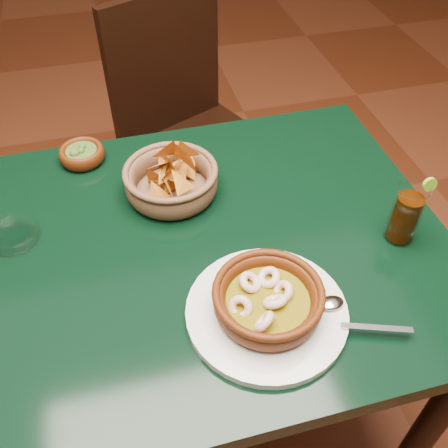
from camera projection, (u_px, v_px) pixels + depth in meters
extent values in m
plane|color=#471C0C|center=(178.00, 413.00, 1.53)|extent=(7.00, 7.00, 0.00)
cube|color=black|center=(155.00, 257.00, 1.01)|extent=(1.20, 0.80, 0.04)
cylinder|color=black|center=(428.00, 428.00, 1.14)|extent=(0.06, 0.06, 0.71)
cylinder|color=black|center=(316.00, 224.00, 1.60)|extent=(0.06, 0.06, 0.71)
cube|color=black|center=(205.00, 155.00, 1.67)|extent=(0.58, 0.58, 0.04)
cylinder|color=black|center=(197.00, 260.00, 1.66)|extent=(0.04, 0.04, 0.47)
cylinder|color=black|center=(278.00, 210.00, 1.82)|extent=(0.04, 0.04, 0.47)
cylinder|color=black|center=(136.00, 201.00, 1.86)|extent=(0.04, 0.04, 0.47)
cylinder|color=black|center=(214.00, 161.00, 2.03)|extent=(0.04, 0.04, 0.47)
cube|color=black|center=(165.00, 64.00, 1.60)|extent=(0.39, 0.20, 0.46)
cylinder|color=silver|center=(266.00, 312.00, 0.88)|extent=(0.29, 0.29, 0.02)
cylinder|color=#431806|center=(267.00, 308.00, 0.87)|extent=(0.17, 0.17, 0.01)
torus|color=#431806|center=(268.00, 300.00, 0.86)|extent=(0.21, 0.21, 0.04)
torus|color=#431806|center=(269.00, 292.00, 0.84)|extent=(0.19, 0.19, 0.01)
cylinder|color=#64560A|center=(268.00, 301.00, 0.86)|extent=(0.15, 0.15, 0.01)
torus|color=beige|center=(283.00, 292.00, 0.86)|extent=(0.05, 0.06, 0.05)
torus|color=beige|center=(269.00, 277.00, 0.88)|extent=(0.06, 0.05, 0.03)
torus|color=beige|center=(250.00, 282.00, 0.87)|extent=(0.05, 0.05, 0.04)
torus|color=beige|center=(240.00, 308.00, 0.84)|extent=(0.06, 0.06, 0.04)
torus|color=beige|center=(264.00, 322.00, 0.81)|extent=(0.06, 0.04, 0.06)
torus|color=beige|center=(275.00, 302.00, 0.85)|extent=(0.06, 0.06, 0.05)
cube|color=silver|center=(377.00, 328.00, 0.85)|extent=(0.12, 0.05, 0.00)
ellipsoid|color=silver|center=(331.00, 303.00, 0.88)|extent=(0.05, 0.03, 0.01)
cylinder|color=brown|center=(172.00, 192.00, 1.11)|extent=(0.18, 0.18, 0.01)
torus|color=brown|center=(171.00, 182.00, 1.09)|extent=(0.24, 0.24, 0.06)
torus|color=brown|center=(170.00, 171.00, 1.07)|extent=(0.21, 0.21, 0.01)
cone|color=#B9671A|center=(179.00, 152.00, 1.08)|extent=(0.08, 0.07, 0.08)
cone|color=#B9671A|center=(156.00, 177.00, 1.10)|extent=(0.10, 0.04, 0.10)
cone|color=#B9671A|center=(169.00, 187.00, 1.05)|extent=(0.03, 0.08, 0.08)
cone|color=#B9671A|center=(170.00, 163.00, 1.05)|extent=(0.04, 0.10, 0.10)
cone|color=#B9671A|center=(174.00, 179.00, 1.09)|extent=(0.08, 0.10, 0.07)
cone|color=#B9671A|center=(184.00, 151.00, 1.08)|extent=(0.09, 0.03, 0.09)
cone|color=#B9671A|center=(166.00, 171.00, 1.10)|extent=(0.07, 0.10, 0.08)
cone|color=#B9671A|center=(163.00, 182.00, 1.09)|extent=(0.10, 0.07, 0.08)
cone|color=#B9671A|center=(158.00, 197.00, 1.06)|extent=(0.09, 0.06, 0.09)
cone|color=#B9671A|center=(167.00, 150.00, 1.08)|extent=(0.10, 0.05, 0.09)
cone|color=#B9671A|center=(170.00, 173.00, 1.08)|extent=(0.07, 0.06, 0.08)
cone|color=#B9671A|center=(188.00, 162.00, 1.06)|extent=(0.06, 0.09, 0.10)
cone|color=#B9671A|center=(180.00, 170.00, 1.10)|extent=(0.09, 0.10, 0.06)
cone|color=#B9671A|center=(182.00, 184.00, 1.04)|extent=(0.08, 0.10, 0.07)
cone|color=#B9671A|center=(165.00, 173.00, 1.08)|extent=(0.04, 0.09, 0.09)
cone|color=#B9671A|center=(166.00, 169.00, 1.08)|extent=(0.07, 0.08, 0.07)
cone|color=#B9671A|center=(187.00, 166.00, 1.12)|extent=(0.11, 0.08, 0.08)
cone|color=#B9671A|center=(167.00, 171.00, 1.08)|extent=(0.09, 0.09, 0.05)
cone|color=#B9671A|center=(161.00, 164.00, 1.08)|extent=(0.10, 0.08, 0.06)
cone|color=#B9671A|center=(171.00, 182.00, 1.09)|extent=(0.06, 0.09, 0.09)
cylinder|color=#431806|center=(83.00, 160.00, 1.20)|extent=(0.09, 0.09, 0.01)
torus|color=#431806|center=(82.00, 154.00, 1.18)|extent=(0.13, 0.13, 0.04)
cylinder|color=#2A4615|center=(81.00, 152.00, 1.18)|extent=(0.07, 0.07, 0.01)
sphere|color=#2A4615|center=(82.00, 147.00, 1.18)|extent=(0.02, 0.02, 0.02)
sphere|color=#2A4615|center=(73.00, 154.00, 1.16)|extent=(0.02, 0.02, 0.02)
sphere|color=#2A4615|center=(76.00, 153.00, 1.17)|extent=(0.02, 0.02, 0.02)
sphere|color=#2A4615|center=(81.00, 151.00, 1.17)|extent=(0.02, 0.02, 0.02)
sphere|color=#2A4615|center=(76.00, 154.00, 1.16)|extent=(0.02, 0.02, 0.02)
cylinder|color=white|center=(398.00, 236.00, 1.02)|extent=(0.06, 0.06, 0.01)
torus|color=white|center=(406.00, 214.00, 0.97)|extent=(0.13, 0.13, 0.07)
cylinder|color=black|center=(405.00, 218.00, 0.98)|extent=(0.05, 0.05, 0.11)
cube|color=silver|center=(409.00, 208.00, 0.95)|extent=(0.02, 0.02, 0.02)
cube|color=silver|center=(415.00, 206.00, 0.96)|extent=(0.02, 0.02, 0.02)
cube|color=silver|center=(405.00, 203.00, 0.97)|extent=(0.02, 0.03, 0.02)
torus|color=white|center=(415.00, 190.00, 0.93)|extent=(0.06, 0.06, 0.00)
cylinder|color=#729C1B|center=(430.00, 185.00, 0.93)|extent=(0.03, 0.01, 0.03)
cylinder|color=white|center=(14.00, 239.00, 1.01)|extent=(0.10, 0.10, 0.01)
torus|color=white|center=(12.00, 235.00, 1.00)|extent=(0.12, 0.12, 0.03)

